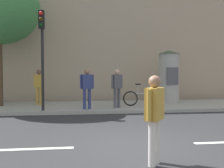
% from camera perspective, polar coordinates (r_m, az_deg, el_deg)
% --- Properties ---
extents(ground_plane, '(80.00, 80.00, 0.00)m').
position_cam_1_polar(ground_plane, '(6.70, 5.08, -12.97)').
color(ground_plane, '#2B2B2D').
extents(sidewalk_curb, '(36.00, 4.00, 0.15)m').
position_cam_1_polar(sidewalk_curb, '(13.49, -1.21, -4.78)').
color(sidewalk_curb, '#9E9B93').
rests_on(sidewalk_curb, ground_plane).
extents(lane_markings, '(25.80, 0.16, 0.01)m').
position_cam_1_polar(lane_markings, '(6.70, 5.08, -12.94)').
color(lane_markings, silver).
rests_on(lane_markings, ground_plane).
extents(building_backdrop, '(36.00, 5.00, 11.36)m').
position_cam_1_polar(building_backdrop, '(18.77, -2.83, 14.49)').
color(building_backdrop, tan).
rests_on(building_backdrop, ground_plane).
extents(traffic_light, '(0.24, 0.45, 4.21)m').
position_cam_1_polar(traffic_light, '(11.71, -14.74, 8.32)').
color(traffic_light, black).
rests_on(traffic_light, sidewalk_curb).
extents(poster_column, '(1.17, 1.17, 2.81)m').
position_cam_1_polar(poster_column, '(14.56, 12.07, 1.63)').
color(poster_column, '#9E9B93').
rests_on(poster_column, sidewalk_curb).
extents(pedestrian_near_pole, '(0.47, 0.53, 1.73)m').
position_cam_1_polar(pedestrian_near_pole, '(5.21, 9.06, -5.96)').
color(pedestrian_near_pole, silver).
rests_on(pedestrian_near_pole, ground_plane).
extents(pedestrian_with_backpack, '(0.56, 0.35, 1.77)m').
position_cam_1_polar(pedestrian_with_backpack, '(13.92, -15.34, -0.04)').
color(pedestrian_with_backpack, '#B78C33').
rests_on(pedestrian_with_backpack, sidewalk_curb).
extents(pedestrian_in_red_top, '(0.55, 0.46, 1.78)m').
position_cam_1_polar(pedestrian_in_red_top, '(12.18, 1.08, -0.22)').
color(pedestrian_in_red_top, '#4C4C51').
rests_on(pedestrian_in_red_top, sidewalk_curb).
extents(pedestrian_with_bag, '(0.61, 0.34, 1.79)m').
position_cam_1_polar(pedestrian_with_bag, '(11.82, -5.40, -0.29)').
color(pedestrian_with_bag, navy).
rests_on(pedestrian_with_bag, sidewalk_curb).
extents(bicycle_leaning, '(1.71, 0.57, 1.09)m').
position_cam_1_polar(bicycle_leaning, '(12.98, 6.26, -3.02)').
color(bicycle_leaning, black).
rests_on(bicycle_leaning, sidewalk_curb).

